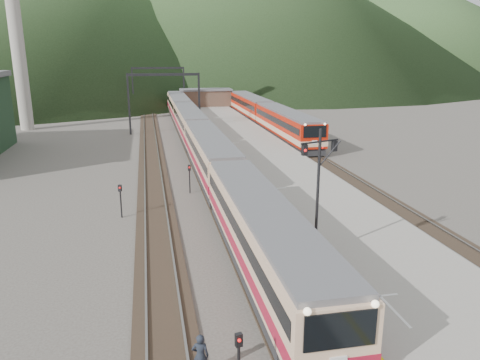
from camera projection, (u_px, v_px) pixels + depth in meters
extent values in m
cube|color=black|center=(199.00, 155.00, 49.85)|extent=(2.60, 200.00, 0.12)
cube|color=slate|center=(192.00, 154.00, 49.69)|extent=(0.10, 200.00, 0.14)
cube|color=slate|center=(206.00, 154.00, 49.96)|extent=(0.10, 200.00, 0.14)
cube|color=black|center=(152.00, 157.00, 48.91)|extent=(2.60, 200.00, 0.12)
cube|color=slate|center=(145.00, 156.00, 48.74)|extent=(0.10, 200.00, 0.14)
cube|color=slate|center=(158.00, 156.00, 49.01)|extent=(0.10, 200.00, 0.14)
cube|color=black|center=(302.00, 151.00, 52.02)|extent=(2.60, 200.00, 0.12)
cube|color=slate|center=(296.00, 150.00, 51.86)|extent=(0.10, 200.00, 0.14)
cube|color=slate|center=(308.00, 150.00, 52.13)|extent=(0.10, 200.00, 0.14)
cube|color=gray|center=(255.00, 153.00, 48.90)|extent=(8.00, 100.00, 1.00)
cube|color=black|center=(129.00, 104.00, 61.56)|extent=(0.25, 0.25, 8.00)
cube|color=black|center=(199.00, 103.00, 63.32)|extent=(0.25, 0.25, 8.00)
cube|color=black|center=(163.00, 75.00, 61.43)|extent=(9.30, 0.22, 0.35)
cube|color=black|center=(133.00, 90.00, 85.20)|extent=(0.25, 0.25, 8.00)
cube|color=black|center=(184.00, 89.00, 86.95)|extent=(0.25, 0.25, 8.00)
cube|color=black|center=(158.00, 68.00, 85.06)|extent=(9.30, 0.22, 0.35)
cylinder|color=#9E998E|center=(14.00, 18.00, 62.52)|extent=(1.80, 1.80, 30.00)
cube|color=brown|center=(206.00, 98.00, 86.20)|extent=(9.00, 4.00, 2.80)
cube|color=slate|center=(206.00, 90.00, 85.79)|extent=(9.40, 4.40, 0.30)
cone|color=#2B4420|center=(386.00, 20.00, 224.67)|extent=(160.00, 160.00, 50.00)
cube|color=#D5AB88|center=(263.00, 239.00, 22.83)|extent=(2.77, 18.63, 3.38)
cube|color=#D5AB88|center=(210.00, 156.00, 40.91)|extent=(2.77, 18.63, 3.38)
cube|color=#D5AB88|center=(190.00, 124.00, 59.00)|extent=(2.77, 18.63, 3.38)
cube|color=#D5AB88|center=(179.00, 107.00, 77.09)|extent=(2.77, 18.63, 3.38)
cube|color=#AF1A08|center=(286.00, 125.00, 57.40)|extent=(2.98, 20.00, 3.63)
cube|color=#AF1A08|center=(250.00, 106.00, 76.78)|extent=(2.98, 20.00, 3.63)
cylinder|color=black|center=(318.00, 194.00, 22.33)|extent=(0.14, 0.14, 6.32)
cube|color=black|center=(320.00, 142.00, 21.65)|extent=(2.09, 0.81, 0.07)
cube|color=black|center=(305.00, 150.00, 21.29)|extent=(0.30, 0.25, 0.50)
cube|color=black|center=(334.00, 146.00, 22.18)|extent=(0.30, 0.25, 0.50)
cube|color=black|center=(239.00, 340.00, 14.61)|extent=(0.25, 0.20, 0.45)
cylinder|color=black|center=(190.00, 181.00, 36.47)|extent=(0.10, 0.10, 2.00)
cube|color=black|center=(189.00, 168.00, 36.19)|extent=(0.24, 0.19, 0.45)
cylinder|color=black|center=(121.00, 203.00, 31.09)|extent=(0.10, 0.10, 2.00)
cube|color=black|center=(120.00, 188.00, 30.81)|extent=(0.26, 0.23, 0.45)
imported|color=black|center=(200.00, 356.00, 15.81)|extent=(0.66, 0.50, 1.63)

